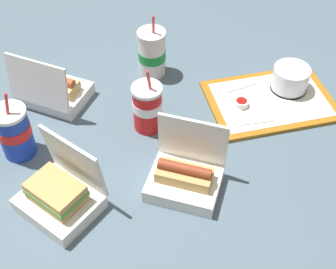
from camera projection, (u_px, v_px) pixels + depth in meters
name	position (u px, v px, depth m)	size (l,w,h in m)	color
ground_plane	(186.00, 156.00, 1.27)	(3.20, 3.20, 0.00)	#4C6070
food_tray	(270.00, 101.00, 1.41)	(0.40, 0.30, 0.01)	#A56619
cake_container	(290.00, 79.00, 1.42)	(0.11, 0.11, 0.08)	black
ketchup_cup	(241.00, 103.00, 1.38)	(0.04, 0.04, 0.02)	white
napkin_stack	(252.00, 111.00, 1.37)	(0.10, 0.10, 0.00)	white
plastic_fork	(240.00, 87.00, 1.44)	(0.11, 0.01, 0.01)	white
clamshell_hotdog_back	(53.00, 90.00, 1.40)	(0.24, 0.23, 0.18)	white
clamshell_sandwich_front	(60.00, 195.00, 1.12)	(0.24, 0.24, 0.19)	white
clamshell_hotdog_corner	(185.00, 176.00, 1.17)	(0.22, 0.21, 0.18)	white
soda_cup_back	(152.00, 53.00, 1.46)	(0.09, 0.09, 0.21)	white
soda_cup_front	(14.00, 132.00, 1.22)	(0.09, 0.09, 0.21)	#1938B7
soda_cup_center	(147.00, 107.00, 1.29)	(0.09, 0.09, 0.21)	red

